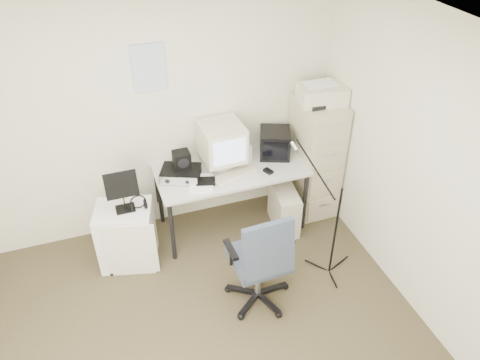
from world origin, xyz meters
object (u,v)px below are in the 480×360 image
object	(u,v)px
filing_cabinet	(314,157)
side_cart	(127,235)
desk	(231,198)
office_chair	(259,257)

from	to	relation	value
filing_cabinet	side_cart	world-z (taller)	filing_cabinet
desk	office_chair	world-z (taller)	office_chair
filing_cabinet	side_cart	size ratio (longest dim) A/B	2.03
desk	side_cart	size ratio (longest dim) A/B	2.34
filing_cabinet	desk	size ratio (longest dim) A/B	0.87
side_cart	desk	bearing A→B (deg)	23.49
filing_cabinet	desk	xyz separation A→B (m)	(-0.95, -0.03, -0.29)
filing_cabinet	desk	bearing A→B (deg)	-178.19
desk	office_chair	bearing A→B (deg)	-95.57
office_chair	desk	bearing A→B (deg)	82.28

